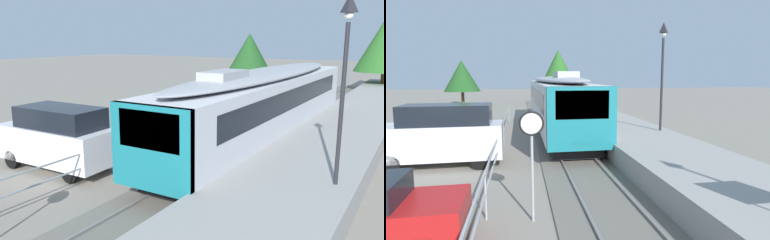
# 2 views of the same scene
# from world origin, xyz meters

# --- Properties ---
(ground_plane) EXTENTS (160.00, 160.00, 0.00)m
(ground_plane) POSITION_xyz_m (-3.00, 22.00, 0.00)
(ground_plane) COLOR gray
(track_rails) EXTENTS (3.20, 60.00, 0.14)m
(track_rails) POSITION_xyz_m (0.00, 22.00, 0.03)
(track_rails) COLOR #6B665B
(track_rails) RESTS_ON ground
(commuter_train) EXTENTS (2.82, 18.56, 3.74)m
(commuter_train) POSITION_xyz_m (0.00, 25.31, 2.14)
(commuter_train) COLOR silver
(commuter_train) RESTS_ON track_rails
(station_platform) EXTENTS (3.90, 60.00, 0.90)m
(station_platform) POSITION_xyz_m (3.25, 22.00, 0.45)
(station_platform) COLOR #999691
(station_platform) RESTS_ON ground
(platform_lamp_mid_platform) EXTENTS (0.34, 0.34, 5.35)m
(platform_lamp_mid_platform) POSITION_xyz_m (4.60, 19.04, 4.62)
(platform_lamp_mid_platform) COLOR #232328
(platform_lamp_mid_platform) RESTS_ON station_platform
(speed_limit_sign) EXTENTS (0.61, 0.10, 2.81)m
(speed_limit_sign) POSITION_xyz_m (-2.13, 11.69, 2.12)
(speed_limit_sign) COLOR #9EA0A5
(speed_limit_sign) RESTS_ON ground
(carpark_fence) EXTENTS (0.06, 36.06, 1.25)m
(carpark_fence) POSITION_xyz_m (-3.30, 12.00, 0.91)
(carpark_fence) COLOR #9EA0A5
(carpark_fence) RESTS_ON ground
(parked_van_white) EXTENTS (4.94, 2.05, 2.51)m
(parked_van_white) POSITION_xyz_m (-5.52, 17.50, 1.29)
(parked_van_white) COLOR white
(parked_van_white) RESTS_ON ground
(tree_behind_carpark) EXTENTS (5.35, 5.35, 7.26)m
(tree_behind_carpark) POSITION_xyz_m (2.84, 48.23, 4.62)
(tree_behind_carpark) COLOR brown
(tree_behind_carpark) RESTS_ON ground
(tree_behind_station_far) EXTENTS (4.27, 4.27, 5.56)m
(tree_behind_station_far) POSITION_xyz_m (-9.30, 44.94, 3.69)
(tree_behind_station_far) COLOR brown
(tree_behind_station_far) RESTS_ON ground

